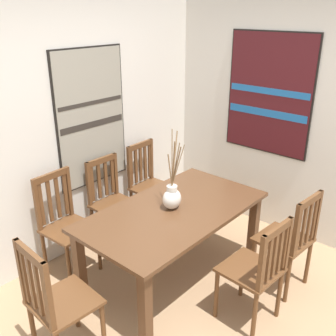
{
  "coord_description": "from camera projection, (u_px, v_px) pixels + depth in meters",
  "views": [
    {
      "loc": [
        -1.99,
        -1.26,
        2.38
      ],
      "look_at": [
        0.4,
        0.85,
        1.05
      ],
      "focal_mm": 41.68,
      "sensor_mm": 36.0,
      "label": 1
    }
  ],
  "objects": [
    {
      "name": "dining_table",
      "position": [
        174.0,
        219.0,
        3.48
      ],
      "size": [
        1.7,
        0.93,
        0.72
      ],
      "color": "#51331E",
      "rests_on": "ground_plane"
    },
    {
      "name": "chair_4",
      "position": [
        65.0,
        223.0,
        3.63
      ],
      "size": [
        0.45,
        0.45,
        0.99
      ],
      "color": "brown",
      "rests_on": "ground_plane"
    },
    {
      "name": "wall_back",
      "position": [
        60.0,
        124.0,
        3.68
      ],
      "size": [
        6.4,
        0.12,
        2.7
      ],
      "primitive_type": "cube",
      "color": "silver",
      "rests_on": "ground_plane"
    },
    {
      "name": "chair_3",
      "position": [
        149.0,
        183.0,
        4.45
      ],
      "size": [
        0.43,
        0.43,
        0.97
      ],
      "color": "brown",
      "rests_on": "ground_plane"
    },
    {
      "name": "ground_plane",
      "position": [
        215.0,
        335.0,
        3.07
      ],
      "size": [
        6.4,
        6.4,
        0.03
      ],
      "primitive_type": "cube",
      "color": "#A37F5B"
    },
    {
      "name": "chair_2",
      "position": [
        289.0,
        239.0,
        3.4
      ],
      "size": [
        0.45,
        0.45,
        0.95
      ],
      "color": "brown",
      "rests_on": "ground_plane"
    },
    {
      "name": "wall_side",
      "position": [
        330.0,
        119.0,
        3.83
      ],
      "size": [
        0.12,
        6.4,
        2.7
      ],
      "primitive_type": "cube",
      "color": "silver",
      "rests_on": "ground_plane"
    },
    {
      "name": "painting_on_back_wall",
      "position": [
        91.0,
        118.0,
        3.86
      ],
      "size": [
        0.82,
        0.05,
        1.36
      ],
      "color": "black"
    },
    {
      "name": "chair_1",
      "position": [
        257.0,
        269.0,
        3.01
      ],
      "size": [
        0.44,
        0.44,
        0.94
      ],
      "color": "brown",
      "rests_on": "ground_plane"
    },
    {
      "name": "chair_0",
      "position": [
        56.0,
        301.0,
        2.67
      ],
      "size": [
        0.44,
        0.44,
        0.99
      ],
      "color": "brown",
      "rests_on": "ground_plane"
    },
    {
      "name": "centerpiece_vase",
      "position": [
        172.0,
        197.0,
        3.41
      ],
      "size": [
        0.23,
        0.17,
        0.7
      ],
      "color": "silver",
      "rests_on": "dining_table"
    },
    {
      "name": "chair_5",
      "position": [
        112.0,
        201.0,
        4.07
      ],
      "size": [
        0.42,
        0.42,
        0.95
      ],
      "color": "brown",
      "rests_on": "ground_plane"
    },
    {
      "name": "painting_on_side_wall",
      "position": [
        269.0,
        94.0,
        4.12
      ],
      "size": [
        0.05,
        0.97,
        1.28
      ],
      "color": "black"
    }
  ]
}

